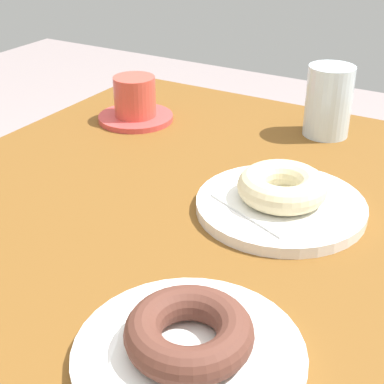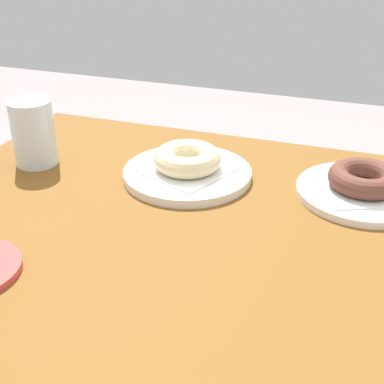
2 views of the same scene
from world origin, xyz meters
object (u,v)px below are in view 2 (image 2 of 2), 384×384
object	(u,v)px
donut_chocolate_ring	(365,178)
water_glass	(33,133)
plate_chocolate_ring	(362,192)
donut_sugar_ring	(187,159)
plate_sugar_ring	(187,174)

from	to	relation	value
donut_chocolate_ring	water_glass	world-z (taller)	water_glass
plate_chocolate_ring	water_glass	distance (m)	0.58
water_glass	donut_sugar_ring	bearing A→B (deg)	7.02
donut_chocolate_ring	plate_chocolate_ring	bearing A→B (deg)	0.00
plate_sugar_ring	donut_chocolate_ring	distance (m)	0.29
plate_sugar_ring	plate_chocolate_ring	world-z (taller)	plate_sugar_ring
plate_sugar_ring	donut_chocolate_ring	world-z (taller)	donut_chocolate_ring
donut_chocolate_ring	water_glass	bearing A→B (deg)	-173.37
plate_sugar_ring	donut_sugar_ring	world-z (taller)	donut_sugar_ring
donut_chocolate_ring	water_glass	size ratio (longest dim) A/B	0.98
plate_sugar_ring	water_glass	world-z (taller)	water_glass
plate_chocolate_ring	donut_chocolate_ring	bearing A→B (deg)	0.00
plate_sugar_ring	donut_sugar_ring	size ratio (longest dim) A/B	1.91
plate_chocolate_ring	water_glass	bearing A→B (deg)	-173.37
donut_sugar_ring	water_glass	bearing A→B (deg)	-172.98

